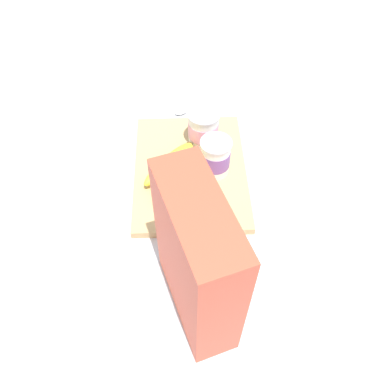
# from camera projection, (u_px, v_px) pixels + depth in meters

# --- Properties ---
(ground_plane) EXTENTS (2.40, 2.40, 0.00)m
(ground_plane) POSITION_uv_depth(u_px,v_px,m) (190.00, 173.00, 0.95)
(ground_plane) COLOR silver
(cutting_board) EXTENTS (0.35, 0.26, 0.02)m
(cutting_board) POSITION_uv_depth(u_px,v_px,m) (190.00, 171.00, 0.94)
(cutting_board) COLOR tan
(cutting_board) RESTS_ON ground_plane
(cereal_box) EXTENTS (0.22, 0.14, 0.30)m
(cereal_box) POSITION_uv_depth(u_px,v_px,m) (199.00, 262.00, 0.63)
(cereal_box) COLOR #D85138
(cereal_box) RESTS_ON ground_plane
(yogurt_cup_front) EXTENTS (0.08, 0.08, 0.09)m
(yogurt_cup_front) POSITION_uv_depth(u_px,v_px,m) (203.00, 128.00, 0.95)
(yogurt_cup_front) COLOR white
(yogurt_cup_front) RESTS_ON cutting_board
(yogurt_cup_back) EXTENTS (0.07, 0.07, 0.09)m
(yogurt_cup_back) POSITION_uv_depth(u_px,v_px,m) (215.00, 157.00, 0.89)
(yogurt_cup_back) COLOR white
(yogurt_cup_back) RESTS_ON cutting_board
(banana_bunch) EXTENTS (0.19, 0.14, 0.04)m
(banana_bunch) POSITION_uv_depth(u_px,v_px,m) (175.00, 168.00, 0.91)
(banana_bunch) COLOR yellow
(banana_bunch) RESTS_ON cutting_board
(spoon) EXTENTS (0.08, 0.12, 0.01)m
(spoon) POSITION_uv_depth(u_px,v_px,m) (189.00, 108.00, 1.09)
(spoon) COLOR silver
(spoon) RESTS_ON ground_plane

